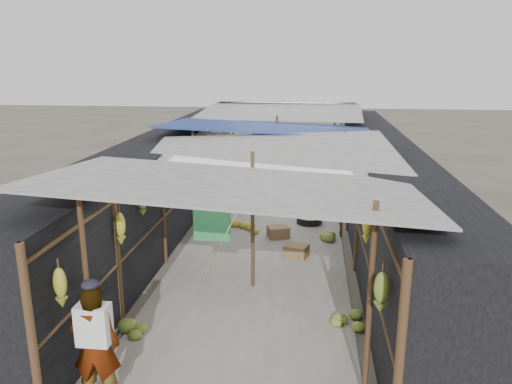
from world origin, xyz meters
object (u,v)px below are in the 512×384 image
at_px(shopper_blue, 255,173).
at_px(vendor_elderly, 96,346).
at_px(crate_near, 296,251).
at_px(black_basin, 309,220).
at_px(vendor_seated, 328,177).

bearing_deg(shopper_blue, vendor_elderly, -124.15).
bearing_deg(crate_near, shopper_blue, 125.49).
distance_m(black_basin, vendor_elderly, 7.86).
distance_m(crate_near, vendor_seated, 5.87).
xyz_separation_m(vendor_elderly, vendor_seated, (3.10, 10.86, -0.32)).
bearing_deg(shopper_blue, crate_near, -101.11).
relative_size(black_basin, shopper_blue, 0.37).
bearing_deg(black_basin, shopper_blue, 129.39).
relative_size(crate_near, black_basin, 0.73).
height_order(black_basin, shopper_blue, shopper_blue).
bearing_deg(vendor_elderly, black_basin, -116.13).
distance_m(vendor_elderly, shopper_blue, 9.47).
bearing_deg(shopper_blue, black_basin, -79.42).
height_order(black_basin, vendor_elderly, vendor_elderly).
xyz_separation_m(vendor_elderly, shopper_blue, (0.88, 9.43, 0.08)).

